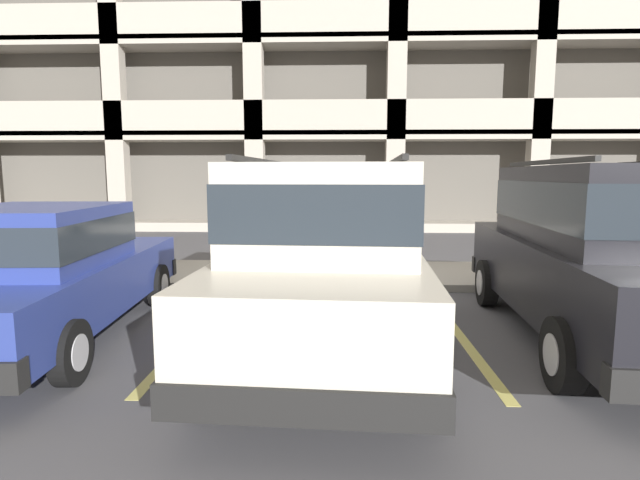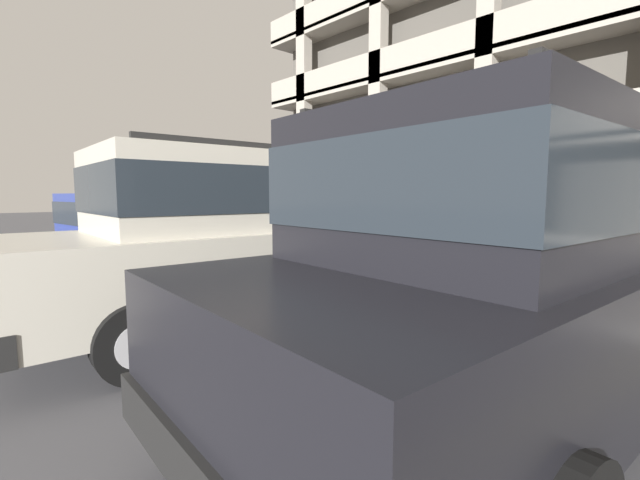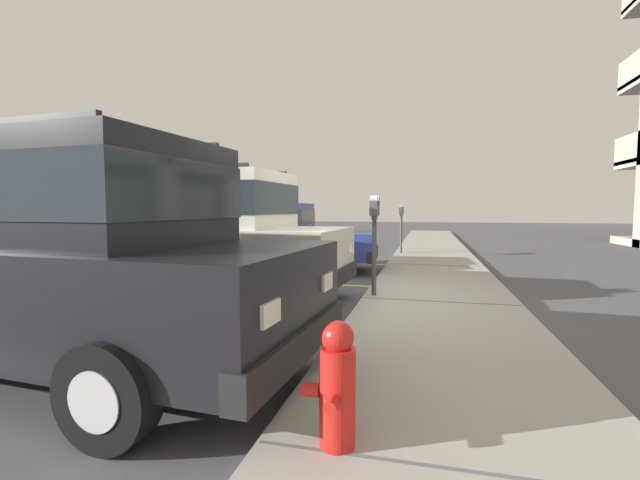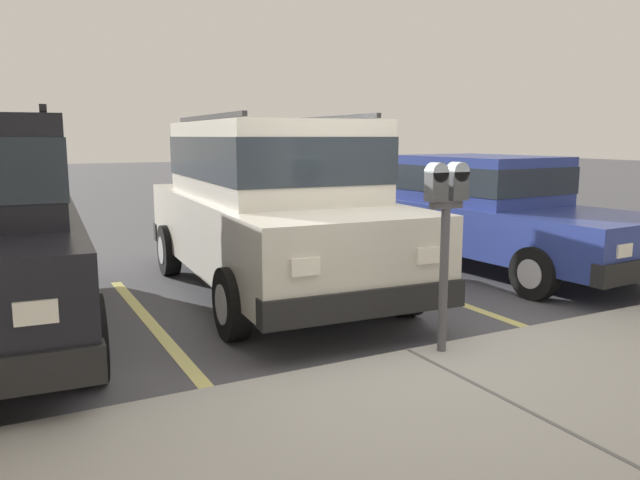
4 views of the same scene
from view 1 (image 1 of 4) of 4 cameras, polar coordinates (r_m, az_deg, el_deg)
ground_plane at (r=7.93m, az=1.00°, el=-6.57°), size 80.00×80.00×0.10m
sidewalk at (r=9.18m, az=1.16°, el=-3.94°), size 40.00×2.20×0.12m
parking_stall_lines at (r=6.72m, az=14.52°, el=-8.94°), size 12.75×4.80×0.01m
silver_suv at (r=5.29m, az=0.99°, el=-1.07°), size 2.21×4.88×2.03m
red_sedan at (r=6.40m, az=-29.01°, el=-2.96°), size 2.05×4.59×1.54m
dark_hatchback at (r=6.36m, az=29.67°, el=-0.62°), size 2.24×4.90×2.03m
parking_meter_near at (r=8.08m, az=-0.55°, el=2.91°), size 0.35×0.12×1.49m
parking_garage at (r=22.48m, az=7.23°, el=21.99°), size 32.00×10.00×16.25m
fire_hydrant at (r=9.27m, az=26.20°, el=-2.06°), size 0.30×0.30×0.70m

